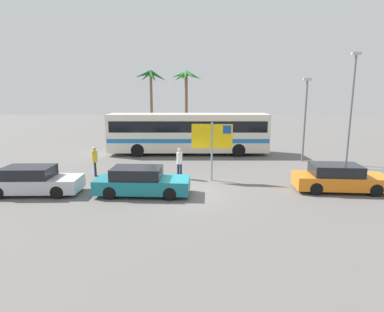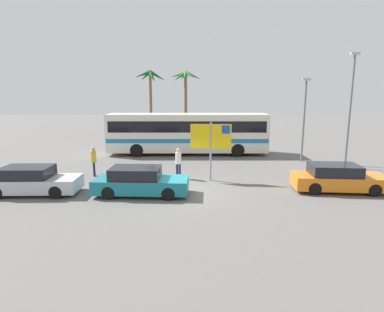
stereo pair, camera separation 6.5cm
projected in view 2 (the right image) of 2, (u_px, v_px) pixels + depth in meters
ground at (182, 192)px, 15.40m from camera, size 120.00×120.00×0.00m
bus_front_coach at (189, 132)px, 25.05m from camera, size 12.35×2.69×3.17m
ferry_sign at (213, 139)px, 17.11m from camera, size 2.20×0.21×3.20m
car_teal at (141, 182)px, 14.93m from camera, size 4.45×1.85×1.32m
car_orange at (339, 178)px, 15.49m from camera, size 4.48×2.04×1.32m
car_silver at (34, 181)px, 15.09m from camera, size 4.31×1.74×1.32m
pedestrian_near_sign at (180, 161)px, 17.82m from camera, size 0.32×0.32×1.72m
pedestrian_by_bus at (95, 159)px, 18.32m from camera, size 0.32×0.32×1.71m
lamp_post_left_side at (306, 116)px, 21.96m from camera, size 0.56×0.20×5.74m
lamp_post_right_side at (352, 107)px, 19.85m from camera, size 0.56×0.20×7.18m
palm_tree_seaside at (152, 84)px, 35.72m from camera, size 3.68×3.86×7.33m
palm_tree_inland at (187, 83)px, 32.91m from camera, size 3.37×3.33×7.08m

